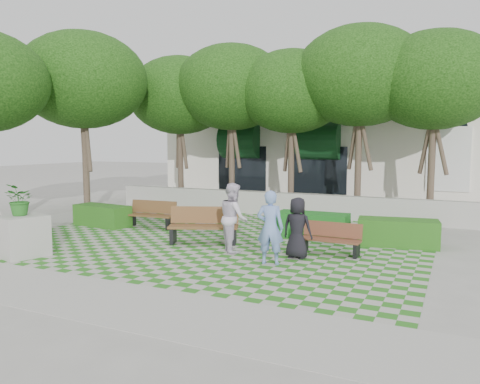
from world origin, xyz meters
The scene contains 17 objects.
ground centered at (0.00, 0.00, 0.00)m, with size 90.00×90.00×0.00m, color gray.
lawn centered at (0.00, 1.00, 0.01)m, with size 12.00×12.00×0.00m, color #2B721E.
sidewalk_south centered at (0.00, -4.70, 0.01)m, with size 16.00×2.00×0.01m, color #9E9B93.
sidewalk_west centered at (-7.20, 1.00, 0.01)m, with size 2.00×12.00×0.01m, color #9E9B93.
retaining_wall centered at (0.00, 6.20, 0.45)m, with size 15.00×0.36×0.90m, color #9E9B93.
bench_east centered at (3.53, 0.60, 0.39)m, with size 1.57×0.57×0.82m.
bench_mid centered at (-0.11, 0.36, 0.50)m, with size 2.08×1.36×1.04m.
bench_west centered at (-2.96, 1.75, 0.44)m, with size 1.77×0.70×0.91m.
hedge_east centered at (4.98, 2.36, 0.38)m, with size 2.15×0.86×0.75m, color #205316.
hedge_midright centered at (2.47, 2.48, 0.38)m, with size 2.16×0.86×0.76m, color #16541B.
hedge_west centered at (-4.69, 1.28, 0.36)m, with size 2.07×0.83×0.73m, color #205316.
planter_front centered at (-3.52, -2.97, 0.75)m, with size 1.30×1.30×1.86m.
person_blue centered at (2.48, -1.01, 0.89)m, with size 0.65×0.42×1.77m, color #6C89C6.
person_dark centered at (2.87, -0.17, 0.77)m, with size 0.75×0.49×1.53m, color black.
person_white centered at (1.11, -0.18, 0.92)m, with size 0.89×0.69×1.83m, color silver.
tree_row centered at (-1.86, 5.95, 5.18)m, with size 17.70×13.40×7.41m.
building centered at (0.93, 14.08, 2.52)m, with size 18.00×8.92×5.15m.
Camera 1 is at (6.50, -11.17, 2.88)m, focal length 35.00 mm.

